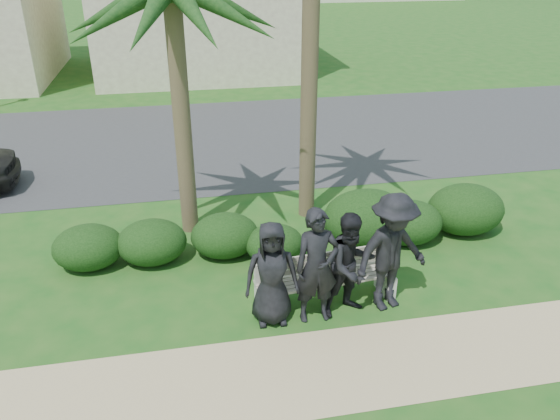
% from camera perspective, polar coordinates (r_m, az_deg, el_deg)
% --- Properties ---
extents(ground, '(160.00, 160.00, 0.00)m').
position_cam_1_polar(ground, '(9.04, 4.39, -8.36)').
color(ground, '#174F16').
rests_on(ground, ground).
extents(footpath, '(30.00, 1.60, 0.01)m').
position_cam_1_polar(footpath, '(7.70, 7.99, -15.78)').
color(footpath, tan).
rests_on(footpath, ground).
extents(asphalt_street, '(160.00, 8.00, 0.01)m').
position_cam_1_polar(asphalt_street, '(16.14, -3.03, 7.63)').
color(asphalt_street, '#2D2D30').
rests_on(asphalt_street, ground).
extents(park_bench, '(2.23, 0.69, 0.76)m').
position_cam_1_polar(park_bench, '(8.60, 4.79, -7.60)').
color(park_bench, '#A89A8D').
rests_on(park_bench, ground).
extents(man_a, '(0.82, 0.56, 1.63)m').
position_cam_1_polar(man_a, '(7.93, -0.87, -6.68)').
color(man_a, black).
rests_on(man_a, ground).
extents(man_b, '(0.67, 0.45, 1.81)m').
position_cam_1_polar(man_b, '(7.94, 3.87, -5.90)').
color(man_b, black).
rests_on(man_b, ground).
extents(man_c, '(0.94, 0.82, 1.66)m').
position_cam_1_polar(man_c, '(8.17, 7.41, -5.69)').
color(man_c, black).
rests_on(man_c, ground).
extents(man_d, '(1.38, 1.01, 1.91)m').
position_cam_1_polar(man_d, '(8.32, 11.59, -4.40)').
color(man_d, black).
rests_on(man_d, ground).
extents(hedge_a, '(1.21, 1.00, 0.79)m').
position_cam_1_polar(hedge_a, '(10.02, -19.43, -3.58)').
color(hedge_a, black).
rests_on(hedge_a, ground).
extents(hedge_b, '(1.23, 1.01, 0.80)m').
position_cam_1_polar(hedge_b, '(9.86, -13.27, -3.17)').
color(hedge_b, black).
rests_on(hedge_b, ground).
extents(hedge_c, '(1.04, 0.86, 0.68)m').
position_cam_1_polar(hedge_c, '(9.68, -0.60, -3.41)').
color(hedge_c, black).
rests_on(hedge_c, ground).
extents(hedge_d, '(1.66, 1.37, 1.08)m').
position_cam_1_polar(hedge_d, '(10.24, 9.07, -0.73)').
color(hedge_d, black).
rests_on(hedge_d, ground).
extents(hedge_e, '(1.27, 1.05, 0.83)m').
position_cam_1_polar(hedge_e, '(10.52, 13.34, -1.15)').
color(hedge_e, black).
rests_on(hedge_e, ground).
extents(hedge_f, '(1.50, 1.24, 0.98)m').
position_cam_1_polar(hedge_f, '(11.18, 18.85, 0.23)').
color(hedge_f, black).
rests_on(hedge_f, ground).
extents(hedge_extra, '(1.23, 1.01, 0.80)m').
position_cam_1_polar(hedge_extra, '(9.86, -5.79, -2.54)').
color(hedge_extra, black).
rests_on(hedge_extra, ground).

